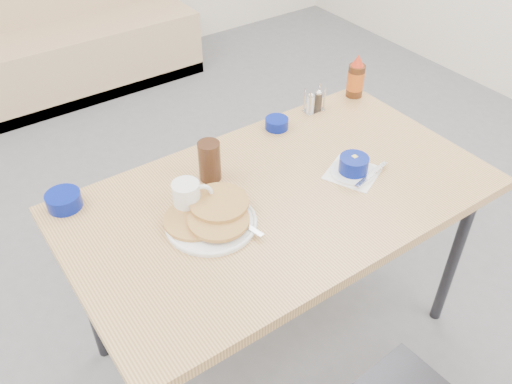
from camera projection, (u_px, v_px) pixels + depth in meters
ground at (313, 377)px, 2.10m from camera, size 6.00×6.00×0.00m
booth_bench at (53, 43)px, 3.64m from camera, size 1.90×0.56×1.22m
dining_table at (280, 208)px, 1.82m from camera, size 1.40×0.80×0.76m
pancake_plate at (211, 218)px, 1.65m from camera, size 0.28×0.29×0.05m
coffee_mug at (188, 196)px, 1.69m from camera, size 0.13×0.09×0.10m
grits_setting at (354, 167)px, 1.84m from camera, size 0.23×0.22×0.07m
creamer_bowl at (64, 200)px, 1.71m from camera, size 0.11×0.11×0.05m
butter_bowl at (277, 123)px, 2.07m from camera, size 0.09×0.09×0.04m
amber_tumbler at (210, 161)px, 1.80m from camera, size 0.10×0.10×0.14m
condiment_caddy at (314, 103)px, 2.15m from camera, size 0.09×0.05×0.10m
syrup_bottle at (356, 78)px, 2.22m from camera, size 0.07×0.07×0.18m
sugar_wrapper at (201, 217)px, 1.69m from camera, size 0.05×0.04×0.00m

